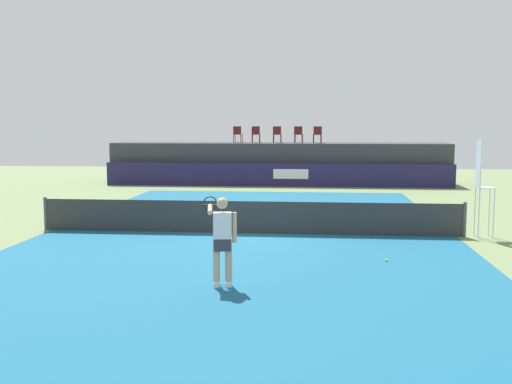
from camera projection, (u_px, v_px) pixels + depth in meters
The scene contains 15 objects.
ground_plane at pixel (258, 218), 20.70m from camera, with size 48.00×48.00×0.00m, color #6B7F51.
court_inner at pixel (248, 233), 17.73m from camera, with size 12.00×22.00×0.00m, color #16597A.
sponsor_wall at pixel (277, 175), 31.02m from camera, with size 18.00×0.22×1.20m.
spectator_platform at pixel (279, 163), 32.74m from camera, with size 18.00×2.80×2.20m, color #38383D.
spectator_chair_far_left at pixel (238, 134), 32.92m from camera, with size 0.47×0.47×0.89m.
spectator_chair_left at pixel (256, 134), 32.65m from camera, with size 0.45×0.45×0.89m.
spectator_chair_center at pixel (277, 134), 32.48m from camera, with size 0.44×0.44×0.89m.
spectator_chair_right at pixel (298, 134), 32.50m from camera, with size 0.48×0.48×0.89m.
spectator_chair_far_right at pixel (317, 134), 32.06m from camera, with size 0.47×0.47×0.89m.
umpire_chair at pixel (482, 182), 16.92m from camera, with size 0.45×0.45×2.76m.
tennis_net at pixel (248, 217), 17.68m from camera, with size 12.40×0.02×0.95m, color #2D2D2D.
net_post_near at pixel (46, 213), 18.27m from camera, with size 0.10×0.10×1.00m, color #4C4C51.
net_post_far at pixel (465, 220), 17.08m from camera, with size 0.10×0.10×1.00m, color #4C4C51.
tennis_player at pixel (222, 238), 11.85m from camera, with size 0.83×1.12×1.77m.
tennis_ball at pixel (387, 260), 14.05m from camera, with size 0.07×0.07×0.07m, color #D8EA33.
Camera 1 is at (1.92, -17.38, 3.19)m, focal length 42.21 mm.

